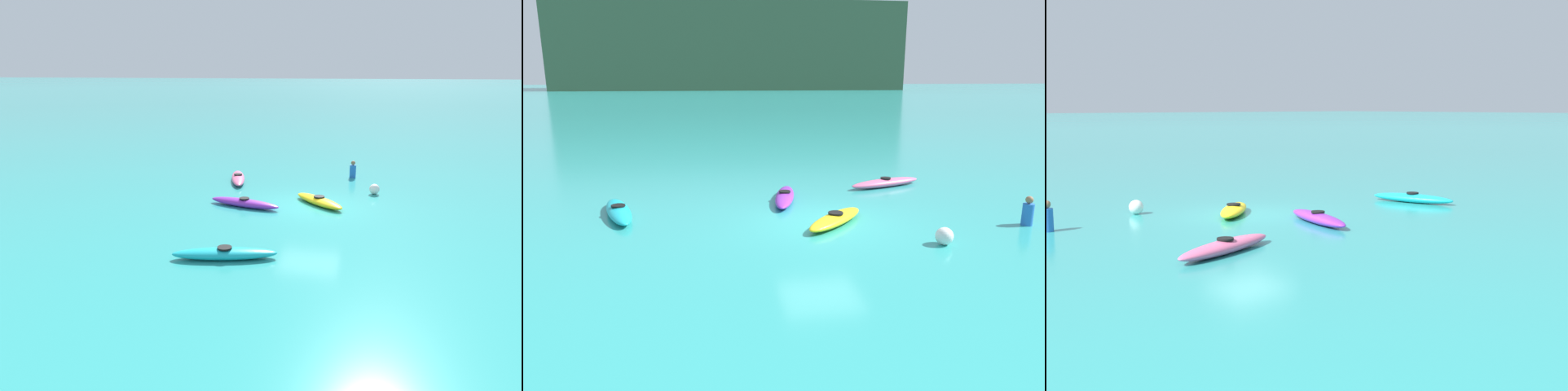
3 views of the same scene
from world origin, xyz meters
TOP-DOWN VIEW (x-y plane):
  - ground_plane at (0.00, 0.00)m, footprint 600.00×600.00m
  - headland_cliff at (8.76, 174.05)m, footprint 118.77×57.63m
  - kayak_yellow at (0.33, -0.32)m, footprint 2.45×2.48m
  - kayak_purple at (-0.68, 2.60)m, footprint 1.34×3.15m
  - kayak_pink at (3.69, 4.16)m, footprint 3.28×1.57m
  - kayak_cyan at (-6.15, 1.66)m, footprint 1.48×3.18m
  - buoy_white at (2.63, -2.51)m, footprint 0.47×0.47m
  - person_near_shore at (5.88, -1.37)m, footprint 0.42×0.42m

SIDE VIEW (x-z plane):
  - ground_plane at x=0.00m, z-range 0.00..0.00m
  - kayak_pink at x=3.69m, z-range -0.02..0.35m
  - kayak_purple at x=-0.68m, z-range -0.02..0.35m
  - kayak_cyan at x=-6.15m, z-range -0.02..0.35m
  - kayak_yellow at x=0.33m, z-range -0.02..0.35m
  - buoy_white at x=2.63m, z-range 0.00..0.47m
  - person_near_shore at x=5.88m, z-range -0.05..0.83m
  - headland_cliff at x=8.76m, z-range 0.00..29.06m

